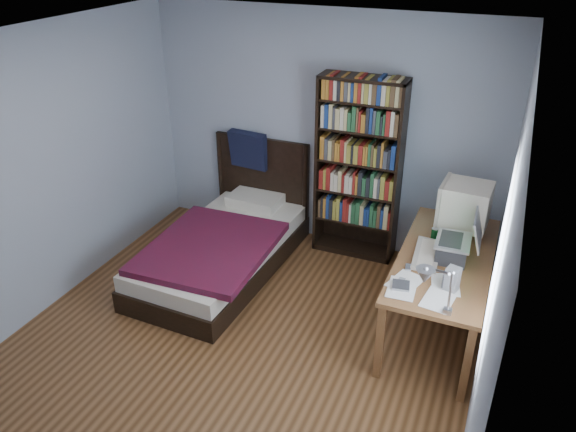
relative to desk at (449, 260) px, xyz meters
The scene contains 14 objects.
room 2.22m from the desk, 135.88° to the right, with size 4.20×4.24×2.50m.
desk is the anchor object (origin of this frame).
crt_monitor 0.58m from the desk, ahead, with size 0.44×0.41×0.48m.
laptop 0.65m from the desk, 82.78° to the right, with size 0.36×0.37×0.44m.
desk_lamp 1.79m from the desk, 89.60° to the right, with size 0.23×0.51×0.61m.
keyboard 0.64m from the desk, 105.83° to the right, with size 0.20×0.51×0.04m, color #B6AA98.
speaker 1.03m from the desk, 83.42° to the right, with size 0.10×0.10×0.19m, color gray.
soda_can 0.45m from the desk, 122.19° to the right, with size 0.06×0.06×0.11m, color #063215.
mouse 0.39m from the desk, 103.40° to the right, with size 0.07×0.12×0.04m, color silver.
phone_silver 0.87m from the desk, 108.06° to the right, with size 0.05×0.09×0.02m, color #BBBBBF.
phone_grey 1.08m from the desk, 104.86° to the right, with size 0.05×0.09×0.02m, color gray.
external_drive 1.13m from the desk, 103.23° to the right, with size 0.13×0.13×0.03m, color gray.
bookshelf 1.29m from the desk, 154.41° to the left, with size 0.86×0.30×1.91m.
bed 2.23m from the desk, behind, with size 1.18×2.16×1.16m.
Camera 1 is at (1.83, -3.22, 3.21)m, focal length 35.00 mm.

